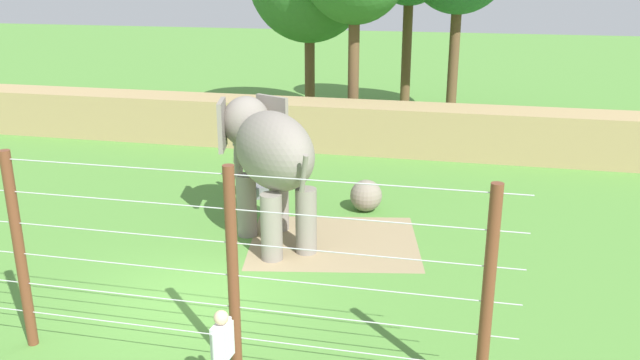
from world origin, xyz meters
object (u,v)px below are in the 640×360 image
elephant (269,153)px  zookeeper (223,355)px  enrichment_ball (366,196)px  water_tub (256,188)px

elephant → zookeeper: size_ratio=2.34×
elephant → zookeeper: (1.25, -6.53, -1.28)m
elephant → enrichment_ball: elephant is taller
elephant → water_tub: bearing=114.0°
elephant → zookeeper: elephant is taller
enrichment_ball → water_tub: 3.50m
elephant → water_tub: 4.00m
enrichment_ball → zookeeper: zookeeper is taller
elephant → water_tub: size_ratio=3.55×
elephant → zookeeper: bearing=-79.1°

